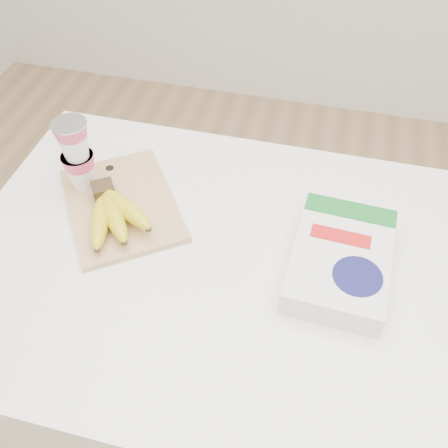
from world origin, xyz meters
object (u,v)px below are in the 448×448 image
cutting_board (122,204)px  bananas (112,213)px  table (239,365)px  yogurt_stack (76,153)px  cereal_box (340,260)px

cutting_board → bananas: bananas is taller
table → yogurt_stack: yogurt_stack is taller
bananas → yogurt_stack: size_ratio=1.15×
table → bananas: bananas is taller
bananas → cereal_box: (0.50, -0.00, -0.01)m
bananas → cereal_box: 0.50m
table → cereal_box: size_ratio=4.19×
table → cutting_board: bearing=163.3°
yogurt_stack → cereal_box: yogurt_stack is taller
table → cereal_box: 0.53m
yogurt_stack → cereal_box: bearing=-8.5°
table → cutting_board: 0.57m
cereal_box → yogurt_stack: bearing=174.6°
table → bananas: 0.59m
cutting_board → bananas: size_ratio=1.55×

